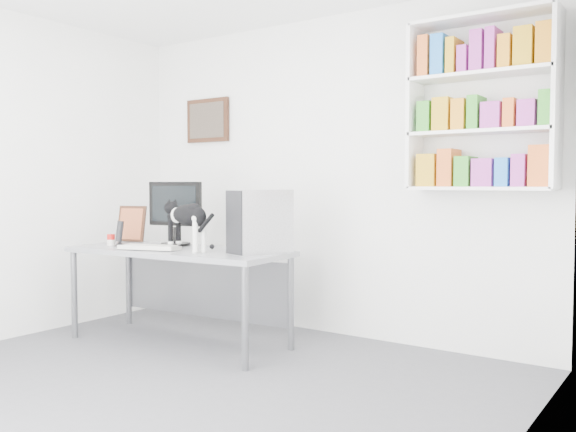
{
  "coord_description": "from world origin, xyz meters",
  "views": [
    {
      "loc": [
        2.75,
        -2.49,
        1.28
      ],
      "look_at": [
        -0.04,
        1.53,
        1.02
      ],
      "focal_mm": 38.0,
      "sensor_mm": 36.0,
      "label": 1
    }
  ],
  "objects": [
    {
      "name": "wall_art",
      "position": [
        -1.3,
        1.97,
        1.9
      ],
      "size": [
        0.52,
        0.04,
        0.42
      ],
      "primitive_type": "cube",
      "color": "#482817",
      "rests_on": "room"
    },
    {
      "name": "monitor",
      "position": [
        -0.93,
        1.16,
        1.04
      ],
      "size": [
        0.54,
        0.32,
        0.55
      ],
      "primitive_type": "cube",
      "rotation": [
        0.0,
        0.0,
        0.15
      ],
      "color": "black",
      "rests_on": "desk"
    },
    {
      "name": "bookshelf",
      "position": [
        1.4,
        1.85,
        1.85
      ],
      "size": [
        1.03,
        0.28,
        1.24
      ],
      "primitive_type": "cube",
      "color": "white",
      "rests_on": "room"
    },
    {
      "name": "leaning_print",
      "position": [
        -1.51,
        1.18,
        0.93
      ],
      "size": [
        0.29,
        0.18,
        0.33
      ],
      "primitive_type": "cube",
      "rotation": [
        0.0,
        0.0,
        0.29
      ],
      "color": "#482817",
      "rests_on": "desk"
    },
    {
      "name": "pc_tower",
      "position": [
        -0.01,
        1.13,
        1.0
      ],
      "size": [
        0.33,
        0.51,
        0.47
      ],
      "primitive_type": "cube",
      "rotation": [
        0.0,
        0.0,
        -0.27
      ],
      "color": "silver",
      "rests_on": "desk"
    },
    {
      "name": "keyboard",
      "position": [
        -0.87,
        0.81,
        0.78
      ],
      "size": [
        0.5,
        0.32,
        0.04
      ],
      "primitive_type": "cube",
      "rotation": [
        0.0,
        0.0,
        0.31
      ],
      "color": "beige",
      "rests_on": "desk"
    },
    {
      "name": "soup_can",
      "position": [
        -1.38,
        0.85,
        0.81
      ],
      "size": [
        0.07,
        0.07,
        0.1
      ],
      "primitive_type": "cylinder",
      "rotation": [
        0.0,
        0.0,
        0.14
      ],
      "color": "red",
      "rests_on": "desk"
    },
    {
      "name": "room",
      "position": [
        0.0,
        0.0,
        1.35
      ],
      "size": [
        4.01,
        4.01,
        2.7
      ],
      "color": "#4D4D51",
      "rests_on": "ground"
    },
    {
      "name": "speaker",
      "position": [
        -1.28,
        0.86,
        0.87
      ],
      "size": [
        0.12,
        0.12,
        0.22
      ],
      "primitive_type": "cylinder",
      "rotation": [
        0.0,
        0.0,
        -0.29
      ],
      "color": "black",
      "rests_on": "desk"
    },
    {
      "name": "desk",
      "position": [
        -0.73,
        0.98,
        0.38
      ],
      "size": [
        1.88,
        0.83,
        0.76
      ],
      "primitive_type": "cube",
      "rotation": [
        0.0,
        0.0,
        0.07
      ],
      "color": "gray",
      "rests_on": "room"
    },
    {
      "name": "cat",
      "position": [
        -0.56,
        0.91,
        0.95
      ],
      "size": [
        0.63,
        0.32,
        0.38
      ],
      "primitive_type": null,
      "rotation": [
        0.0,
        0.0,
        -0.27
      ],
      "color": "black",
      "rests_on": "desk"
    }
  ]
}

